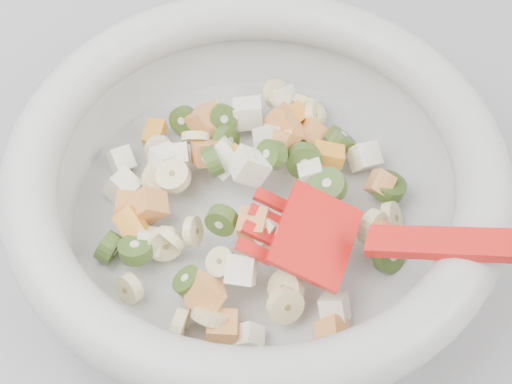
% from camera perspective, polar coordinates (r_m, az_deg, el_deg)
% --- Properties ---
extents(counter, '(2.00, 0.60, 0.90)m').
position_cam_1_polar(counter, '(1.05, -2.43, -12.60)').
color(counter, gray).
rests_on(counter, ground).
extents(mixing_bowl, '(0.47, 0.36, 0.15)m').
position_cam_1_polar(mixing_bowl, '(0.57, 0.03, 0.48)').
color(mixing_bowl, beige).
rests_on(mixing_bowl, counter).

